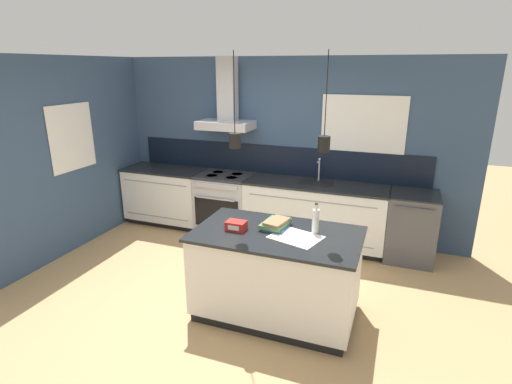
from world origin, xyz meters
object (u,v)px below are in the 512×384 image
object	(u,v)px
book_stack	(276,224)
red_supply_box	(236,226)
oven_range	(225,203)
bottle_on_island	(316,221)
dishwasher	(411,227)

from	to	relation	value
book_stack	red_supply_box	bearing A→B (deg)	-153.45
oven_range	bottle_on_island	size ratio (longest dim) A/B	2.96
red_supply_box	bottle_on_island	bearing A→B (deg)	14.53
oven_range	bottle_on_island	world-z (taller)	bottle_on_island
dishwasher	book_stack	bearing A→B (deg)	-127.92
red_supply_box	book_stack	bearing A→B (deg)	26.55
bottle_on_island	red_supply_box	distance (m)	0.78
dishwasher	bottle_on_island	world-z (taller)	bottle_on_island
red_supply_box	dishwasher	bearing A→B (deg)	48.16
bottle_on_island	dishwasher	bearing A→B (deg)	61.10
bottle_on_island	book_stack	size ratio (longest dim) A/B	0.87
book_stack	bottle_on_island	bearing A→B (deg)	2.37
bottle_on_island	red_supply_box	bearing A→B (deg)	-165.47
oven_range	book_stack	distance (m)	2.23
bottle_on_island	book_stack	distance (m)	0.40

